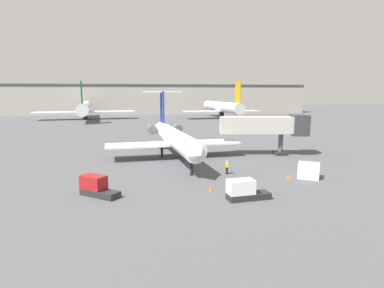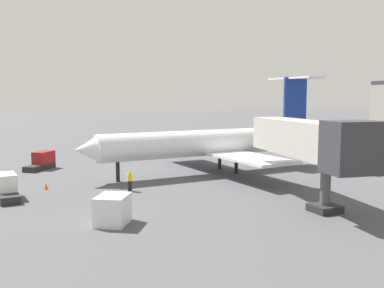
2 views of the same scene
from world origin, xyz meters
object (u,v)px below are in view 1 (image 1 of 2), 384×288
object	(u,v)px
regional_jet	(173,136)
ground_crew_marshaller	(227,167)
jet_bridge	(270,126)
parked_airliner_west_mid	(222,107)
baggage_tug_trailing	(96,187)
cargo_container_uld	(309,171)
traffic_cone_near	(211,188)
baggage_tug_lead	(244,191)
parked_airliner_west_end	(85,108)
traffic_cone_mid	(288,177)

from	to	relation	value
regional_jet	ground_crew_marshaller	distance (m)	12.40
jet_bridge	parked_airliner_west_mid	bearing A→B (deg)	81.28
baggage_tug_trailing	cargo_container_uld	bearing A→B (deg)	6.35
traffic_cone_near	regional_jet	bearing A→B (deg)	96.37
jet_bridge	baggage_tug_trailing	xyz separation A→B (m)	(-24.29, -16.69, -3.79)
jet_bridge	ground_crew_marshaller	bearing A→B (deg)	-132.39
parked_airliner_west_mid	cargo_container_uld	bearing A→B (deg)	-98.02
jet_bridge	cargo_container_uld	distance (m)	14.63
jet_bridge	cargo_container_uld	size ratio (longest dim) A/B	4.77
baggage_tug_lead	cargo_container_uld	distance (m)	11.41
parked_airliner_west_mid	jet_bridge	bearing A→B (deg)	-98.72
baggage_tug_lead	parked_airliner_west_end	xyz separation A→B (m)	(-29.10, 96.19, 3.44)
ground_crew_marshaller	parked_airliner_west_end	xyz separation A→B (m)	(-30.05, 86.82, 3.42)
cargo_container_uld	traffic_cone_near	distance (m)	12.50
baggage_tug_lead	cargo_container_uld	size ratio (longest dim) A/B	1.42
cargo_container_uld	parked_airliner_west_end	world-z (taller)	parked_airliner_west_end
jet_bridge	parked_airliner_west_end	world-z (taller)	parked_airliner_west_end
cargo_container_uld	parked_airliner_west_end	bearing A→B (deg)	113.28
cargo_container_uld	traffic_cone_near	xyz separation A→B (m)	(-12.12, -3.00, -0.62)
baggage_tug_lead	traffic_cone_near	distance (m)	3.92
traffic_cone_mid	traffic_cone_near	bearing A→B (deg)	-163.27
regional_jet	cargo_container_uld	bearing A→B (deg)	-45.51
ground_crew_marshaller	baggage_tug_trailing	size ratio (longest dim) A/B	0.42
cargo_container_uld	parked_airliner_west_end	xyz separation A→B (m)	(-38.79, 90.17, 3.38)
regional_jet	parked_airliner_west_mid	bearing A→B (deg)	70.07
parked_airliner_west_mid	baggage_tug_lead	bearing A→B (deg)	-103.29
parked_airliner_west_mid	ground_crew_marshaller	bearing A→B (deg)	-104.11
ground_crew_marshaller	parked_airliner_west_mid	distance (m)	86.11
traffic_cone_mid	parked_airliner_west_mid	distance (m)	88.22
ground_crew_marshaller	traffic_cone_near	size ratio (longest dim) A/B	3.07
parked_airliner_west_mid	parked_airliner_west_end	bearing A→B (deg)	176.21
jet_bridge	traffic_cone_mid	xyz separation A→B (m)	(-3.56, -14.21, -4.35)
cargo_container_uld	jet_bridge	bearing A→B (deg)	85.62
baggage_tug_lead	baggage_tug_trailing	xyz separation A→B (m)	(-13.52, 3.44, 0.00)
parked_airliner_west_end	parked_airliner_west_mid	distance (m)	51.13
baggage_tug_lead	baggage_tug_trailing	bearing A→B (deg)	165.72
traffic_cone_near	traffic_cone_mid	size ratio (longest dim) A/B	1.00
regional_jet	ground_crew_marshaller	xyz separation A→B (m)	(5.31, -10.95, -2.39)
baggage_tug_trailing	parked_airliner_west_end	bearing A→B (deg)	99.53
ground_crew_marshaller	traffic_cone_mid	size ratio (longest dim) A/B	3.07
traffic_cone_near	baggage_tug_trailing	bearing A→B (deg)	177.85
cargo_container_uld	traffic_cone_mid	size ratio (longest dim) A/B	5.28
regional_jet	parked_airliner_west_end	xyz separation A→B (m)	(-24.74, 75.87, 1.03)
ground_crew_marshaller	baggage_tug_trailing	bearing A→B (deg)	-157.71
ground_crew_marshaller	parked_airliner_west_end	distance (m)	91.94
traffic_cone_near	parked_airliner_west_mid	xyz separation A→B (m)	(24.35, 89.79, 4.01)
baggage_tug_trailing	parked_airliner_west_mid	bearing A→B (deg)	68.37
baggage_tug_lead	traffic_cone_mid	world-z (taller)	baggage_tug_lead
traffic_cone_mid	parked_airliner_west_mid	world-z (taller)	parked_airliner_west_mid
jet_bridge	cargo_container_uld	xyz separation A→B (m)	(-1.08, -14.11, -3.73)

